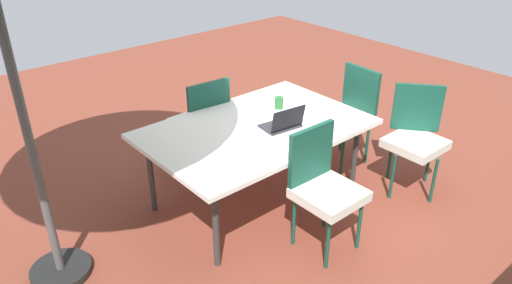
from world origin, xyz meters
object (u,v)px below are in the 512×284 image
object	(u,v)px
chair_west	(349,111)
chair_south	(202,119)
dining_table	(256,131)
laptop	(283,123)
cup	(279,103)
chair_northwest	(416,134)
chair_north	(323,184)

from	to	relation	value
chair_west	chair_south	bearing A→B (deg)	-119.96
dining_table	chair_west	distance (m)	1.20
laptop	cup	xyz separation A→B (m)	(-0.26, -0.33, 0.01)
chair_northwest	laptop	xyz separation A→B (m)	(1.11, -0.60, 0.24)
chair_west	chair_northwest	world-z (taller)	same
dining_table	chair_south	world-z (taller)	chair_south
chair_south	laptop	world-z (taller)	chair_south
laptop	cup	distance (m)	0.42
chair_south	cup	xyz separation A→B (m)	(-0.45, 0.60, 0.25)
chair_northwest	chair_north	bearing A→B (deg)	-128.14
chair_north	chair_south	bearing A→B (deg)	92.03
chair_west	cup	distance (m)	0.84
dining_table	laptop	distance (m)	0.25
chair_west	chair_northwest	xyz separation A→B (m)	(-0.07, 0.72, 0.00)
dining_table	chair_northwest	xyz separation A→B (m)	(-1.25, 0.77, -0.15)
chair_south	cup	distance (m)	0.79
chair_west	chair_south	xyz separation A→B (m)	(1.23, -0.80, 0.00)
dining_table	chair_northwest	size ratio (longest dim) A/B	1.92
chair_north	cup	distance (m)	1.06
cup	chair_south	bearing A→B (deg)	-53.38
laptop	cup	size ratio (longest dim) A/B	3.24
chair_south	chair_northwest	bearing A→B (deg)	135.32
chair_north	chair_northwest	size ratio (longest dim) A/B	1.00
chair_north	laptop	world-z (taller)	chair_north
chair_northwest	cup	world-z (taller)	chair_northwest
chair_north	cup	world-z (taller)	chair_north
chair_north	cup	xyz separation A→B (m)	(-0.41, -0.94, 0.25)
chair_south	chair_northwest	world-z (taller)	same
laptop	chair_south	bearing A→B (deg)	-71.65
chair_northwest	chair_west	bearing A→B (deg)	146.35
chair_north	cup	size ratio (longest dim) A/B	9.14
chair_north	laptop	distance (m)	0.68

